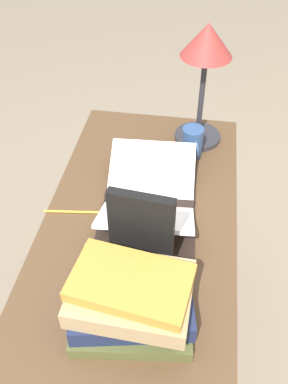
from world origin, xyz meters
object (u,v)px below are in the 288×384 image
Objects in this scene: coffee_mug at (192,142)px; pencil at (72,212)px; open_book at (149,198)px; book_standing_upright at (141,236)px; reading_lamp at (206,56)px; book_stack_tall at (131,301)px.

pencil is (0.33, -0.32, -0.05)m from coffee_mug.
book_standing_upright is at bearing 0.24° from open_book.
reading_lamp reaches higher than pencil.
reading_lamp is 2.43× the size of pencil.
open_book is 0.26m from book_standing_upright.
coffee_mug is at bearing 171.91° from book_stack_tall.
book_standing_upright is (-0.15, -0.00, 0.05)m from book_stack_tall.
open_book is at bearing -22.17° from coffee_mug.
book_stack_tall is at bearing 6.21° from book_standing_upright.
book_standing_upright is at bearing -179.54° from book_stack_tall.
open_book is 0.23m from pencil.
pencil is at bearing -44.66° from coffee_mug.
coffee_mug is at bearing -8.47° from reading_lamp.
book_stack_tall is 2.91× the size of coffee_mug.
coffee_mug is at bearing 135.34° from pencil.
book_standing_upright is 0.31m from pencil.
pencil is at bearing -143.53° from book_stack_tall.
open_book is 2.69× the size of pencil.
book_stack_tall is 1.12× the size of book_standing_upright.
book_stack_tall is 0.72× the size of reading_lamp.
coffee_mug is (-0.26, 0.11, 0.02)m from open_book.
coffee_mug is (0.09, -0.01, -0.26)m from reading_lamp.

